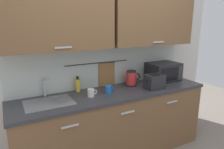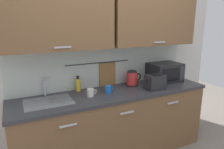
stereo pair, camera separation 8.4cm
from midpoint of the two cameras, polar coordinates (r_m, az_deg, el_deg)
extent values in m
cube|color=brown|center=(2.80, 1.62, -13.89)|extent=(2.50, 0.60, 0.86)
cube|color=#B7B7BC|center=(2.18, -10.96, -13.74)|extent=(0.18, 0.02, 0.02)
cube|color=#B7B7BC|center=(2.42, 5.17, -10.51)|extent=(0.18, 0.02, 0.02)
cube|color=#B7B7BC|center=(2.82, 17.33, -7.48)|extent=(0.18, 0.02, 0.02)
cube|color=#333338|center=(2.62, 1.69, -5.19)|extent=(2.53, 0.63, 0.04)
cube|color=#9EA0A5|center=(2.40, -16.18, -8.27)|extent=(0.52, 0.38, 0.09)
cube|color=silver|center=(2.81, -1.41, 3.98)|extent=(3.70, 0.06, 2.50)
cube|color=beige|center=(2.79, -1.09, 2.35)|extent=(2.50, 0.01, 0.55)
cube|color=brown|center=(2.37, -13.97, 15.02)|extent=(1.23, 0.33, 0.70)
cube|color=#B7B7BC|center=(2.22, -12.50, 7.39)|extent=(0.18, 0.01, 0.02)
cube|color=brown|center=(2.93, 11.99, 14.92)|extent=(1.23, 0.33, 0.70)
cube|color=#B7B7BC|center=(2.80, 13.89, 8.71)|extent=(0.18, 0.01, 0.02)
cylinder|color=#333338|center=(2.73, -2.92, 3.23)|extent=(0.90, 0.01, 0.01)
cube|color=olive|center=(2.82, -0.43, -0.15)|extent=(0.24, 0.02, 0.34)
cylinder|color=#B2B5BA|center=(2.56, -17.36, -3.22)|extent=(0.03, 0.03, 0.22)
cylinder|color=#B2B5BA|center=(2.46, -17.23, -1.52)|extent=(0.02, 0.16, 0.02)
cube|color=#B2B5BA|center=(2.55, -16.62, -1.19)|extent=(0.07, 0.02, 0.01)
cube|color=black|center=(3.15, 15.13, 0.63)|extent=(0.46, 0.34, 0.27)
cube|color=black|center=(3.00, 16.80, -0.15)|extent=(0.29, 0.01, 0.18)
cube|color=#2D2D33|center=(3.15, 19.66, 0.29)|extent=(0.09, 0.01, 0.21)
cylinder|color=black|center=(2.88, 6.35, -2.86)|extent=(0.16, 0.16, 0.02)
cylinder|color=red|center=(2.85, 6.40, -1.05)|extent=(0.15, 0.15, 0.17)
cylinder|color=#262628|center=(2.83, 6.46, 0.80)|extent=(0.13, 0.13, 0.02)
torus|color=black|center=(2.90, 7.96, -0.67)|extent=(0.11, 0.02, 0.11)
cylinder|color=yellow|center=(2.64, -8.51, -2.89)|extent=(0.06, 0.06, 0.16)
cylinder|color=black|center=(2.61, -8.59, -0.84)|extent=(0.03, 0.03, 0.04)
cylinder|color=silver|center=(2.44, -5.04, -5.01)|extent=(0.08, 0.08, 0.09)
torus|color=silver|center=(2.46, -3.91, -4.80)|extent=(0.06, 0.01, 0.06)
cube|color=#232326|center=(2.75, 12.72, -2.07)|extent=(0.24, 0.17, 0.19)
cube|color=black|center=(2.70, 12.25, -0.36)|extent=(0.03, 0.12, 0.01)
cube|color=black|center=(2.75, 13.39, -0.19)|extent=(0.03, 0.12, 0.01)
cube|color=black|center=(2.67, 10.61, -1.84)|extent=(0.02, 0.02, 0.02)
cylinder|color=blue|center=(2.55, -0.14, -4.13)|extent=(0.08, 0.08, 0.09)
torus|color=blue|center=(2.57, 0.91, -3.93)|extent=(0.06, 0.01, 0.06)
camera|label=1|loc=(0.04, -89.06, 0.24)|focal=32.92mm
camera|label=2|loc=(0.04, 90.94, -0.24)|focal=32.92mm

